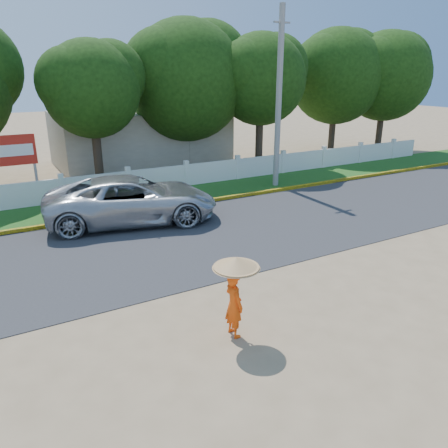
% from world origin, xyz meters
% --- Properties ---
extents(ground, '(120.00, 120.00, 0.00)m').
position_xyz_m(ground, '(0.00, 0.00, 0.00)').
color(ground, '#9E8460').
rests_on(ground, ground).
extents(road, '(60.00, 7.00, 0.02)m').
position_xyz_m(road, '(0.00, 4.50, 0.01)').
color(road, '#38383A').
rests_on(road, ground).
extents(grass_verge, '(60.00, 3.50, 0.03)m').
position_xyz_m(grass_verge, '(0.00, 9.75, 0.01)').
color(grass_verge, '#2D601E').
rests_on(grass_verge, ground).
extents(curb, '(40.00, 0.18, 0.16)m').
position_xyz_m(curb, '(0.00, 8.05, 0.08)').
color(curb, yellow).
rests_on(curb, ground).
extents(fence, '(40.00, 0.10, 1.10)m').
position_xyz_m(fence, '(0.00, 11.20, 0.55)').
color(fence, silver).
rests_on(fence, ground).
extents(building_near, '(10.00, 6.00, 3.20)m').
position_xyz_m(building_near, '(3.00, 18.00, 1.60)').
color(building_near, '#B7AD99').
rests_on(building_near, ground).
extents(utility_pole, '(0.28, 0.28, 8.40)m').
position_xyz_m(utility_pole, '(6.99, 9.08, 4.20)').
color(utility_pole, gray).
rests_on(utility_pole, ground).
extents(vehicle, '(6.92, 4.37, 1.78)m').
position_xyz_m(vehicle, '(-1.11, 7.17, 0.89)').
color(vehicle, '#B0B4B8').
rests_on(vehicle, ground).
extents(monk_with_parasol, '(1.02, 1.02, 1.86)m').
position_xyz_m(monk_with_parasol, '(-1.60, -1.33, 1.21)').
color(monk_with_parasol, '#F64C0C').
rests_on(monk_with_parasol, ground).
extents(billboard, '(2.50, 0.13, 2.95)m').
position_xyz_m(billboard, '(-4.96, 12.30, 2.14)').
color(billboard, gray).
rests_on(billboard, ground).
extents(tree_row, '(38.31, 7.82, 8.36)m').
position_xyz_m(tree_row, '(5.73, 14.55, 4.93)').
color(tree_row, '#473828').
rests_on(tree_row, ground).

